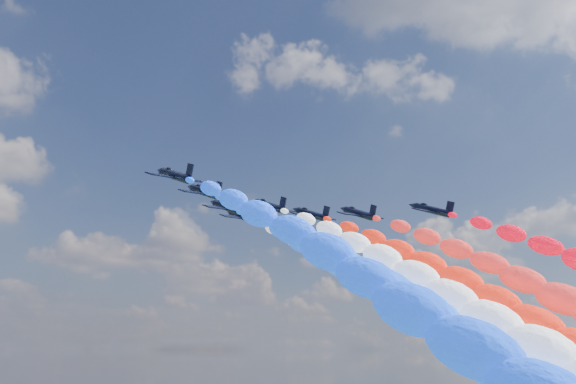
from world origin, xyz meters
TOP-DOWN VIEW (x-y plane):
  - jet_0 at (-26.45, -4.03)m, footprint 10.18×13.49m
  - trail_0 at (-26.45, -52.46)m, footprint 6.77×93.34m
  - jet_1 at (-17.04, 4.09)m, footprint 10.06×13.41m
  - trail_1 at (-17.04, -44.33)m, footprint 6.77×93.34m
  - jet_2 at (-7.39, 13.83)m, footprint 9.87×13.26m
  - trail_2 at (-7.39, -34.60)m, footprint 6.77×93.34m
  - jet_3 at (-1.15, 8.61)m, footprint 9.76×13.19m
  - trail_3 at (-1.15, -39.81)m, footprint 6.77×93.34m
  - jet_4 at (-0.01, 20.61)m, footprint 9.82×13.23m
  - trail_4 at (-0.01, -27.82)m, footprint 6.77×93.34m
  - jet_5 at (10.49, 11.16)m, footprint 10.13×13.45m
  - trail_5 at (10.49, -37.26)m, footprint 6.77×93.34m
  - jet_6 at (17.60, 5.09)m, footprint 10.13×13.46m
  - jet_7 at (27.12, -5.56)m, footprint 9.86×13.26m

SIDE VIEW (x-z plane):
  - trail_0 at x=-26.45m, z-range 63.37..113.51m
  - trail_1 at x=-17.04m, z-range 63.37..113.51m
  - trail_2 at x=-7.39m, z-range 63.37..113.51m
  - trail_3 at x=-1.15m, z-range 63.37..113.51m
  - trail_4 at x=-0.01m, z-range 63.37..113.51m
  - trail_5 at x=10.49m, z-range 63.37..113.51m
  - jet_0 at x=-26.45m, z-range 108.48..115.25m
  - jet_1 at x=-17.04m, z-range 108.48..115.25m
  - jet_2 at x=-7.39m, z-range 108.48..115.25m
  - jet_3 at x=-1.15m, z-range 108.48..115.25m
  - jet_4 at x=-0.01m, z-range 108.48..115.25m
  - jet_5 at x=10.49m, z-range 108.48..115.25m
  - jet_6 at x=17.60m, z-range 108.48..115.25m
  - jet_7 at x=27.12m, z-range 108.48..115.25m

